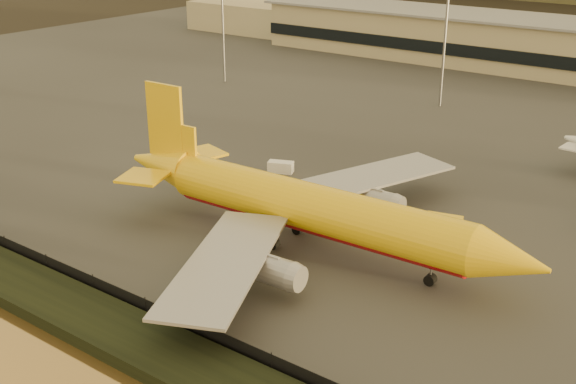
% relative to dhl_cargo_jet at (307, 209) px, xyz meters
% --- Properties ---
extents(ground, '(900.00, 900.00, 0.00)m').
position_rel_dhl_cargo_jet_xyz_m(ground, '(-5.81, -9.81, -5.33)').
color(ground, black).
rests_on(ground, ground).
extents(embankment, '(320.00, 7.00, 1.40)m').
position_rel_dhl_cargo_jet_xyz_m(embankment, '(-5.81, -26.81, -4.63)').
color(embankment, black).
rests_on(embankment, ground).
extents(tarmac, '(320.00, 220.00, 0.20)m').
position_rel_dhl_cargo_jet_xyz_m(tarmac, '(-5.81, 85.19, -5.23)').
color(tarmac, '#2D2D2D').
rests_on(tarmac, ground).
extents(perimeter_fence, '(300.00, 0.05, 2.20)m').
position_rel_dhl_cargo_jet_xyz_m(perimeter_fence, '(-5.81, -22.81, -4.03)').
color(perimeter_fence, black).
rests_on(perimeter_fence, tarmac).
extents(terminal_building, '(202.00, 25.00, 12.60)m').
position_rel_dhl_cargo_jet_xyz_m(terminal_building, '(-20.34, 115.74, 0.92)').
color(terminal_building, tan).
rests_on(terminal_building, tarmac).
extents(apron_light_masts, '(152.20, 12.20, 25.40)m').
position_rel_dhl_cargo_jet_xyz_m(apron_light_masts, '(9.19, 65.19, 10.37)').
color(apron_light_masts, slate).
rests_on(apron_light_masts, tarmac).
extents(dhl_cargo_jet, '(57.41, 56.35, 17.18)m').
position_rel_dhl_cargo_jet_xyz_m(dhl_cargo_jet, '(0.00, 0.00, 0.00)').
color(dhl_cargo_jet, '#ECB80C').
rests_on(dhl_cargo_jet, tarmac).
extents(gse_vehicle_yellow, '(4.94, 3.08, 2.06)m').
position_rel_dhl_cargo_jet_xyz_m(gse_vehicle_yellow, '(11.28, 14.14, -4.10)').
color(gse_vehicle_yellow, '#ECB80C').
rests_on(gse_vehicle_yellow, tarmac).
extents(gse_vehicle_white, '(4.24, 3.05, 1.74)m').
position_rel_dhl_cargo_jet_xyz_m(gse_vehicle_white, '(-18.41, 19.10, -4.26)').
color(gse_vehicle_white, silver).
rests_on(gse_vehicle_white, tarmac).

